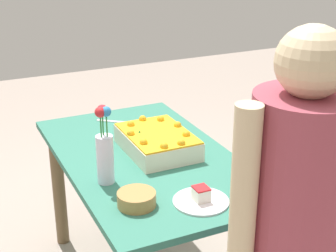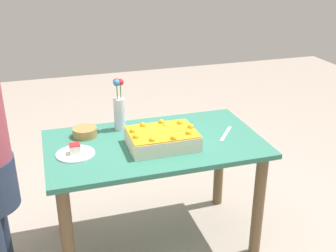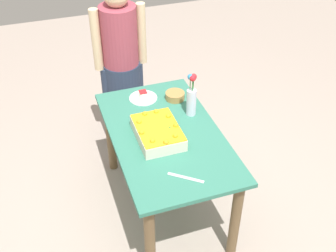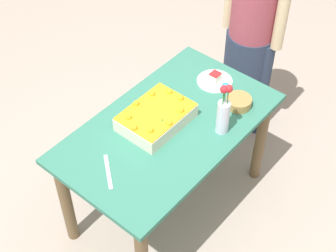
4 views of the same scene
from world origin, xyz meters
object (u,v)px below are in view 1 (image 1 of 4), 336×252
Objects in this scene: serving_plate_with_slice at (201,199)px; fruit_bowl at (137,199)px; sheet_cake at (157,141)px; cake_knife at (118,122)px; person_standing at (293,235)px; flower_vase at (105,151)px.

serving_plate_with_slice is 1.47× the size of fruit_bowl.
sheet_cake reaches higher than cake_knife.
fruit_bowl is (0.08, 0.23, 0.01)m from serving_plate_with_slice.
person_standing reaches higher than fruit_bowl.
flower_vase is at bearing 10.94° from fruit_bowl.
sheet_cake is at bearing 0.90° from person_standing.
serving_plate_with_slice is (-0.50, 0.04, -0.03)m from sheet_cake.
serving_plate_with_slice is at bearing 175.46° from sheet_cake.
flower_vase is at bearing -75.80° from cake_knife.
flower_vase is (0.31, 0.28, 0.13)m from serving_plate_with_slice.
flower_vase is 0.26m from fruit_bowl.
cake_knife is (0.43, 0.04, -0.05)m from sheet_cake.
sheet_cake is 0.43m from cake_knife.
person_standing is at bearing -179.10° from sheet_cake.
person_standing is (-1.40, -0.06, 0.12)m from cake_knife.
fruit_bowl is (-0.41, 0.27, -0.02)m from sheet_cake.
sheet_cake is at bearing -4.54° from serving_plate_with_slice.
cake_knife is 0.15× the size of person_standing.
serving_plate_with_slice is 0.49m from person_standing.
serving_plate_with_slice is 0.43m from flower_vase.
flower_vase reaches higher than sheet_cake.
person_standing reaches higher than serving_plate_with_slice.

